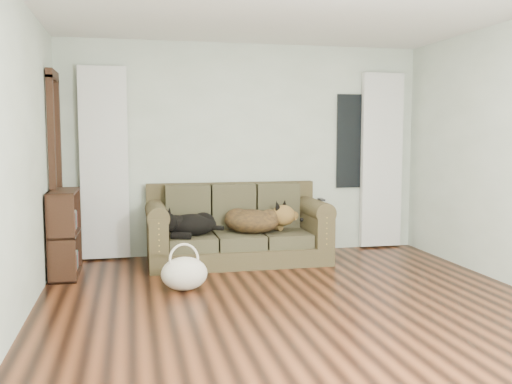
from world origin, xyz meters
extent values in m
plane|color=black|center=(0.00, 0.00, 0.00)|extent=(5.00, 5.00, 0.00)
cube|color=silver|center=(0.00, 2.50, 1.30)|extent=(4.50, 0.04, 2.60)
cube|color=silver|center=(-2.25, 0.00, 1.30)|extent=(0.04, 5.00, 2.60)
cube|color=white|center=(-1.70, 2.42, 1.15)|extent=(0.55, 0.08, 2.25)
cube|color=white|center=(1.80, 2.42, 1.15)|extent=(0.55, 0.08, 2.25)
cube|color=black|center=(1.45, 2.47, 1.40)|extent=(0.50, 0.03, 1.20)
cube|color=black|center=(-2.20, 2.05, 1.05)|extent=(0.07, 0.60, 2.10)
cube|color=#3E3B1E|center=(-0.20, 1.97, 0.45)|extent=(2.06, 0.89, 0.84)
ellipsoid|color=black|center=(-0.78, 1.88, 0.48)|extent=(0.63, 0.47, 0.25)
ellipsoid|color=black|center=(0.00, 1.91, 0.49)|extent=(0.84, 0.78, 0.30)
cube|color=black|center=(0.77, 1.81, 0.73)|extent=(0.06, 0.18, 0.02)
ellipsoid|color=beige|center=(-0.92, 0.87, 0.16)|extent=(0.46, 0.37, 0.32)
cube|color=black|center=(-2.09, 1.71, 0.50)|extent=(0.35, 0.75, 0.91)
camera|label=1|loc=(-1.40, -4.48, 1.48)|focal=40.00mm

